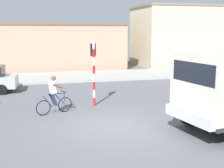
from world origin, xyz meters
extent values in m
plane|color=slate|center=(0.00, 0.00, 0.00)|extent=(120.00, 120.00, 0.00)
cube|color=#ADADA8|center=(0.00, 12.65, 0.08)|extent=(80.00, 5.00, 0.16)
cube|color=silver|center=(2.16, -2.07, 0.80)|extent=(0.67, 2.38, 0.36)
cube|color=black|center=(2.31, -2.05, 2.30)|extent=(0.51, 2.11, 0.70)
torus|color=black|center=(3.00, -0.62, 0.55)|extent=(1.13, 0.44, 1.10)
cylinder|color=beige|center=(3.00, -0.62, 0.55)|extent=(0.54, 0.39, 0.50)
torus|color=black|center=(-1.61, 2.51, 0.34)|extent=(0.65, 0.29, 0.68)
torus|color=black|center=(-2.58, 2.12, 0.34)|extent=(0.65, 0.29, 0.68)
cylinder|color=#1E4C8C|center=(-1.93, 2.38, 0.91)|extent=(0.57, 0.26, 0.09)
cylinder|color=#1E4C8C|center=(-1.88, 2.41, 0.66)|extent=(0.49, 0.23, 0.57)
cylinder|color=#1E4C8C|center=(-2.40, 2.20, 0.61)|extent=(0.42, 0.21, 0.57)
cylinder|color=#1E4C8C|center=(-1.63, 2.50, 0.64)|extent=(0.10, 0.08, 0.59)
cylinder|color=black|center=(-1.66, 2.50, 0.95)|extent=(0.21, 0.47, 0.03)
cube|color=black|center=(-2.21, 2.27, 0.88)|extent=(0.27, 0.20, 0.06)
cube|color=white|center=(-2.16, 2.29, 1.21)|extent=(0.39, 0.41, 0.59)
sphere|color=brown|center=(-2.10, 2.32, 1.61)|extent=(0.22, 0.22, 0.22)
cylinder|color=#2D334C|center=(-2.17, 2.40, 0.65)|extent=(0.33, 0.23, 0.57)
cylinder|color=brown|center=(-2.04, 2.51, 1.26)|extent=(0.49, 0.27, 0.29)
cylinder|color=#2D334C|center=(-2.10, 2.21, 0.65)|extent=(0.33, 0.23, 0.57)
cylinder|color=brown|center=(-1.92, 2.22, 1.26)|extent=(0.49, 0.27, 0.29)
cylinder|color=red|center=(-0.10, 3.34, 0.20)|extent=(0.12, 0.12, 0.40)
cylinder|color=white|center=(-0.10, 3.34, 0.60)|extent=(0.12, 0.12, 0.40)
cylinder|color=red|center=(-0.10, 3.34, 1.00)|extent=(0.12, 0.12, 0.40)
cylinder|color=white|center=(-0.10, 3.34, 1.40)|extent=(0.12, 0.12, 0.40)
cylinder|color=red|center=(-0.10, 3.34, 1.80)|extent=(0.12, 0.12, 0.40)
cylinder|color=white|center=(-0.10, 3.34, 2.20)|extent=(0.12, 0.12, 0.40)
cylinder|color=red|center=(-0.10, 3.34, 2.60)|extent=(0.12, 0.12, 0.40)
cylinder|color=white|center=(-0.10, 3.34, 3.00)|extent=(0.12, 0.12, 0.40)
cube|color=black|center=(-0.10, 3.52, 2.75)|extent=(0.24, 0.20, 0.60)
sphere|color=orange|center=(-0.10, 3.64, 2.75)|extent=(0.14, 0.14, 0.14)
cylinder|color=black|center=(-4.81, 7.13, 0.30)|extent=(0.61, 0.22, 0.60)
cylinder|color=black|center=(-4.70, 8.83, 0.30)|extent=(0.61, 0.22, 0.60)
cube|color=tan|center=(-0.57, 19.80, 2.06)|extent=(11.95, 7.69, 4.12)
cube|color=#775E4C|center=(-0.57, 19.80, 4.22)|extent=(12.19, 7.84, 0.20)
cube|color=beige|center=(13.65, 19.22, 2.98)|extent=(11.96, 6.91, 5.96)
cube|color=gray|center=(13.65, 19.22, 6.06)|extent=(12.20, 7.05, 0.20)
camera|label=1|loc=(-2.78, -11.24, 3.71)|focal=49.17mm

